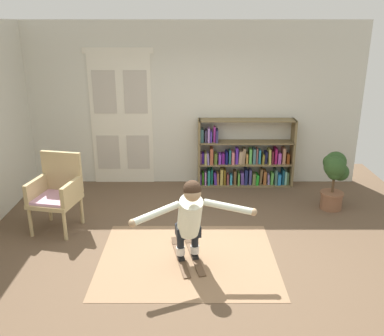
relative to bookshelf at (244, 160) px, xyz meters
name	(u,v)px	position (x,y,z in m)	size (l,w,h in m)	color
ground_plane	(195,250)	(-0.90, -2.39, -0.48)	(7.20, 7.20, 0.00)	brown
back_wall	(195,105)	(-0.90, 0.21, 0.97)	(6.00, 0.10, 2.90)	beige
double_door	(122,118)	(-2.20, 0.15, 0.75)	(1.22, 0.05, 2.45)	silver
rug	(188,258)	(-0.99, -2.59, -0.48)	(2.23, 1.80, 0.01)	#8C6C4E
bookshelf	(244,160)	(0.00, 0.00, 0.00)	(1.73, 0.30, 1.23)	brown
wicker_chair	(58,190)	(-2.86, -1.72, 0.10)	(0.71, 0.71, 1.10)	tan
potted_plant	(335,174)	(1.33, -1.03, 0.09)	(0.44, 0.49, 0.92)	brown
skis_pair	(188,256)	(-0.99, -2.56, -0.46)	(0.45, 0.95, 0.07)	brown
person_skier	(191,215)	(-0.96, -2.75, 0.20)	(1.46, 0.73, 1.10)	white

